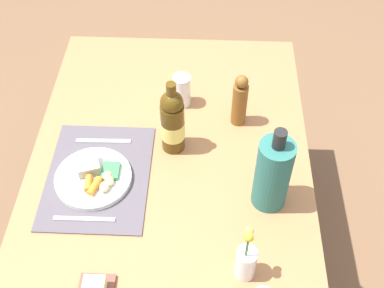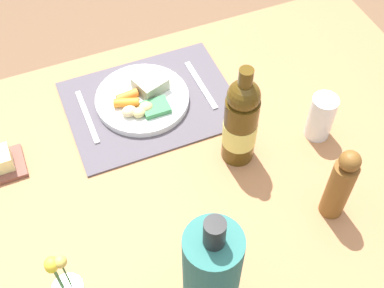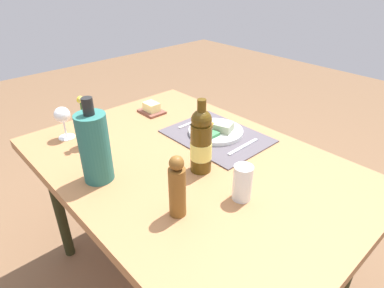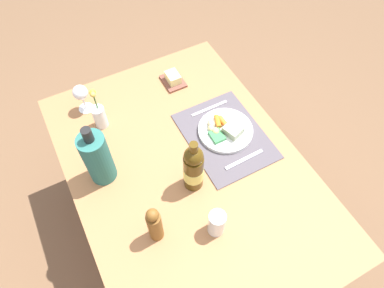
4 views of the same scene
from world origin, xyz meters
TOP-DOWN VIEW (x-y plane):
  - ground_plane at (0.00, 0.00)m, footprint 8.00×8.00m
  - dining_table at (0.00, 0.00)m, footprint 1.37×0.96m
  - placemat at (0.07, -0.23)m, footprint 0.44×0.34m
  - dinner_plate at (0.09, -0.24)m, footprint 0.25×0.25m
  - fork at (-0.08, -0.24)m, footprint 0.02×0.19m
  - knife at (0.24, -0.25)m, footprint 0.02×0.19m
  - water_tumbler at (-0.29, 0.03)m, footprint 0.06×0.06m
  - pepper_mill at (-0.20, 0.24)m, footprint 0.05×0.05m
  - wine_bottle at (-0.07, 0.01)m, footprint 0.08×0.08m
  - cooler_bottle at (0.14, 0.33)m, footprint 0.11×0.11m

SIDE VIEW (x-z plane):
  - ground_plane at x=0.00m, z-range 0.00..0.00m
  - dining_table at x=0.00m, z-range 0.30..1.02m
  - placemat at x=0.07m, z-range 0.72..0.72m
  - fork at x=-0.08m, z-range 0.72..0.73m
  - knife at x=0.24m, z-range 0.72..0.73m
  - dinner_plate at x=0.09m, z-range 0.71..0.77m
  - water_tumbler at x=-0.29m, z-range 0.71..0.84m
  - pepper_mill at x=-0.20m, z-range 0.71..0.93m
  - wine_bottle at x=-0.07m, z-range 0.70..0.99m
  - cooler_bottle at x=0.14m, z-range 0.69..1.01m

